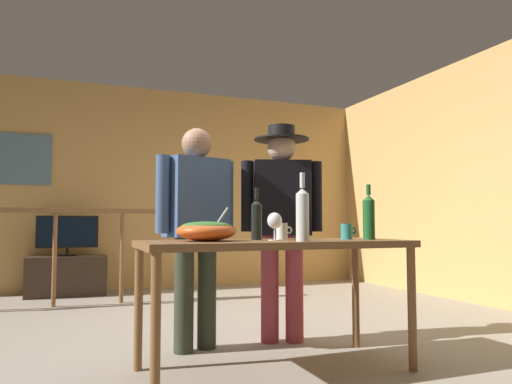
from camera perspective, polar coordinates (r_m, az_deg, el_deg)
name	(u,v)px	position (r m, az deg, el deg)	size (l,w,h in m)	color
ground_plane	(242,342)	(3.63, -1.63, -17.28)	(8.41, 8.41, 0.00)	#9E9384
back_wall	(163,188)	(6.69, -10.95, 0.47)	(5.82, 0.10, 2.67)	tan
side_wall_right	(454,181)	(5.96, 22.31, 1.20)	(0.10, 4.85, 2.67)	tan
framed_picture	(25,159)	(6.57, -25.57, 3.52)	(0.60, 0.03, 0.63)	slate
stair_railing	(104,241)	(5.44, -17.53, -5.55)	(2.78, 0.10, 1.06)	brown
tv_console	(66,276)	(6.24, -21.47, -9.19)	(0.90, 0.40, 0.47)	#38281E
flat_screen_tv	(68,232)	(6.18, -21.36, -4.46)	(0.69, 0.12, 0.48)	black
serving_table	(275,253)	(2.86, 2.22, -7.21)	(1.56, 0.67, 0.75)	brown
salad_bowl	(206,230)	(2.72, -5.88, -4.48)	(0.34, 0.34, 0.19)	#DB5B23
wine_glass	(275,222)	(2.81, 2.21, -3.51)	(0.09, 0.09, 0.16)	silver
wine_bottle_green	(369,216)	(3.07, 13.18, -2.82)	(0.07, 0.07, 0.34)	#1E5628
wine_bottle_clear	(302,213)	(2.69, 5.50, -2.51)	(0.07, 0.07, 0.38)	silver
wine_bottle_dark	(257,219)	(2.90, 0.07, -3.17)	(0.06, 0.06, 0.31)	black
mug_teal	(347,231)	(3.08, 10.68, -4.60)	(0.11, 0.07, 0.10)	teal
mug_white	(282,231)	(3.06, 3.12, -4.62)	(0.11, 0.07, 0.10)	white
person_standing_left	(196,218)	(3.33, -7.07, -3.10)	(0.58, 0.33, 1.51)	#2D3323
person_standing_right	(282,213)	(3.54, 3.06, -2.45)	(0.57, 0.41, 1.57)	#9E3842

